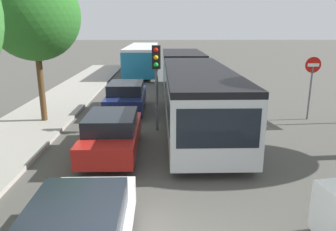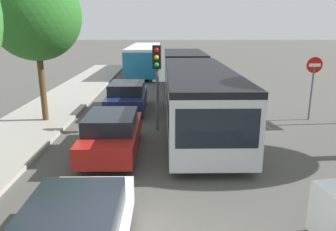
% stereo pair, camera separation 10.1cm
% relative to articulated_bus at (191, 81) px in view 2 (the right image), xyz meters
% --- Properties ---
extents(kerb_strip_left, '(3.20, 36.04, 0.14)m').
position_rel_articulated_bus_xyz_m(kerb_strip_left, '(-7.04, 0.46, -1.37)').
color(kerb_strip_left, '#9E998E').
rests_on(kerb_strip_left, ground).
extents(articulated_bus, '(2.61, 16.78, 2.49)m').
position_rel_articulated_bus_xyz_m(articulated_bus, '(0.00, 0.00, 0.00)').
color(articulated_bus, silver).
rests_on(articulated_bus, ground).
extents(city_bus_rear, '(2.64, 11.33, 2.43)m').
position_rel_articulated_bus_xyz_m(city_bus_rear, '(-3.10, 13.48, -0.03)').
color(city_bus_rear, teal).
rests_on(city_bus_rear, ground).
extents(queued_car_red, '(1.70, 3.99, 1.39)m').
position_rel_articulated_bus_xyz_m(queued_car_red, '(-3.07, -6.16, -0.73)').
color(queued_car_red, '#B21E19').
rests_on(queued_car_red, ground).
extents(queued_car_navy, '(1.78, 4.17, 1.45)m').
position_rel_articulated_bus_xyz_m(queued_car_navy, '(-3.18, -0.50, -0.70)').
color(queued_car_navy, navy).
rests_on(queued_car_navy, ground).
extents(traffic_light, '(0.34, 0.37, 3.40)m').
position_rel_articulated_bus_xyz_m(traffic_light, '(-1.63, -3.62, 1.06)').
color(traffic_light, '#56595E').
rests_on(traffic_light, ground).
extents(no_entry_sign, '(0.70, 0.08, 2.82)m').
position_rel_articulated_bus_xyz_m(no_entry_sign, '(5.22, -2.15, 0.44)').
color(no_entry_sign, '#56595E').
rests_on(no_entry_sign, ground).
extents(tree_left_mid, '(3.69, 3.69, 6.39)m').
position_rel_articulated_bus_xyz_m(tree_left_mid, '(-6.48, -2.48, 3.01)').
color(tree_left_mid, '#51381E').
rests_on(tree_left_mid, ground).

